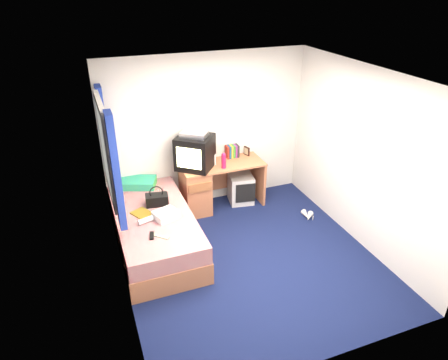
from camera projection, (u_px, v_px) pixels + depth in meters
name	position (u px, v px, depth m)	size (l,w,h in m)	color
ground	(249.00, 258.00, 5.31)	(3.40, 3.40, 0.00)	#0C1438
room_shell	(253.00, 159.00, 4.64)	(3.40, 3.40, 3.40)	white
bed	(155.00, 230.00, 5.42)	(1.01, 2.00, 0.54)	#BB744E
pillow	(138.00, 183.00, 5.96)	(0.52, 0.33, 0.11)	teal
desk	(206.00, 186.00, 6.28)	(1.30, 0.55, 0.75)	#BB744E
storage_cube	(241.00, 189.00, 6.55)	(0.38, 0.38, 0.47)	silver
crt_tv	(195.00, 152.00, 5.96)	(0.69, 0.68, 0.50)	black
vcr	(194.00, 134.00, 5.83)	(0.38, 0.27, 0.07)	#B4B4B7
book_row	(232.00, 151.00, 6.37)	(0.20, 0.13, 0.20)	maroon
picture_frame	(247.00, 151.00, 6.46)	(0.02, 0.12, 0.14)	black
pink_water_bottle	(224.00, 161.00, 6.01)	(0.07, 0.07, 0.22)	#C81C4D
aerosol_can	(214.00, 159.00, 6.12)	(0.05, 0.05, 0.17)	silver
handbag	(157.00, 199.00, 5.46)	(0.33, 0.21, 0.29)	black
towel	(166.00, 215.00, 5.18)	(0.29, 0.24, 0.10)	silver
magazine	(142.00, 214.00, 5.28)	(0.21, 0.28, 0.01)	gold
water_bottle	(145.00, 220.00, 5.09)	(0.07, 0.07, 0.20)	silver
colour_swatch_fan	(161.00, 236.00, 4.83)	(0.22, 0.06, 0.01)	gold
remote_control	(152.00, 236.00, 4.83)	(0.05, 0.16, 0.02)	black
window_assembly	(108.00, 152.00, 4.92)	(0.11, 1.42, 1.40)	silver
white_heels	(308.00, 216.00, 6.17)	(0.22, 0.28, 0.09)	silver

